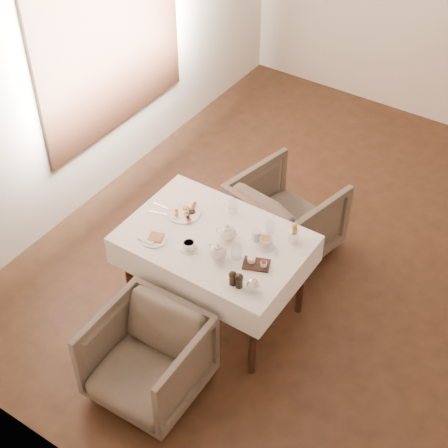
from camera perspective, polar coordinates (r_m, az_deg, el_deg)
room at (r=5.85m, az=-9.61°, el=16.77°), size 5.00×5.00×5.00m
table at (r=4.89m, az=-0.77°, el=-2.11°), size 1.28×0.88×0.75m
armchair_near at (r=4.67m, az=-6.38°, el=-11.09°), size 0.71×0.73×0.65m
armchair_far at (r=5.61m, az=5.13°, el=0.66°), size 0.89×0.91×0.70m
breakfast_plate at (r=5.00m, az=-3.31°, el=1.00°), size 0.25×0.25×0.03m
side_plate at (r=4.81m, az=-5.95°, el=-1.19°), size 0.19×0.19×0.02m
teapot_centre at (r=4.75m, az=0.31°, el=-0.69°), size 0.18×0.15×0.13m
teapot_front at (r=4.61m, az=-0.50°, el=-2.24°), size 0.19×0.17×0.13m
creamer at (r=4.77m, az=2.71°, el=-0.95°), size 0.08×0.08×0.08m
teacup_near at (r=4.71m, az=-2.94°, el=-1.83°), size 0.12×0.12×0.06m
teacup_far at (r=4.73m, az=3.49°, el=-1.53°), size 0.14×0.14×0.07m
glass_left at (r=4.98m, az=0.75°, el=1.48°), size 0.09×0.09×0.10m
glass_mid at (r=4.63m, az=1.05°, el=-2.34°), size 0.09×0.09×0.10m
glass_right at (r=4.83m, az=3.87°, el=-0.23°), size 0.07×0.07×0.09m
condiment_board at (r=4.61m, az=2.70°, el=-3.29°), size 0.21×0.18×0.05m
pepper_mill_left at (r=4.45m, az=0.73°, el=-4.51°), size 0.07×0.07×0.11m
pepper_mill_right at (r=4.44m, az=1.27°, el=-4.72°), size 0.07×0.07×0.11m
silver_pot at (r=4.42m, az=2.43°, el=-4.99°), size 0.12×0.11×0.11m
fries_cup at (r=4.76m, az=5.80°, el=-0.79°), size 0.07×0.07×0.16m
cutlery_fork at (r=5.07m, az=-5.06°, el=1.43°), size 0.19×0.02×0.00m
cutlery_knife at (r=5.02m, az=-5.27°, el=0.89°), size 0.19×0.07×0.00m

